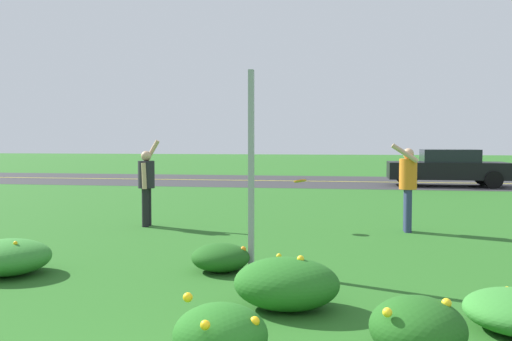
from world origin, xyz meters
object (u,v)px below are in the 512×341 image
(person_thrower_dark_shirt, at_px, (147,181))
(car_black_center_left, at_px, (447,167))
(frisbee_orange, at_px, (300,181))
(sign_post_near_path, at_px, (251,171))
(person_catcher_orange_shirt, at_px, (408,182))

(person_thrower_dark_shirt, distance_m, car_black_center_left, 14.19)
(person_thrower_dark_shirt, bearing_deg, car_black_center_left, 55.90)
(frisbee_orange, height_order, car_black_center_left, car_black_center_left)
(person_thrower_dark_shirt, xyz_separation_m, car_black_center_left, (7.95, 11.75, -0.20))
(sign_post_near_path, distance_m, frisbee_orange, 3.65)
(frisbee_orange, bearing_deg, person_thrower_dark_shirt, -177.78)
(sign_post_near_path, distance_m, car_black_center_left, 16.08)
(sign_post_near_path, relative_size, person_thrower_dark_shirt, 1.52)
(person_catcher_orange_shirt, distance_m, car_black_center_left, 11.87)
(sign_post_near_path, xyz_separation_m, car_black_center_left, (5.12, 15.24, -0.63))
(sign_post_near_path, xyz_separation_m, frisbee_orange, (0.35, 3.61, -0.39))
(person_thrower_dark_shirt, relative_size, car_black_center_left, 0.40)
(sign_post_near_path, distance_m, person_catcher_orange_shirt, 4.42)
(car_black_center_left, bearing_deg, frisbee_orange, -112.32)
(frisbee_orange, bearing_deg, person_catcher_orange_shirt, 1.57)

